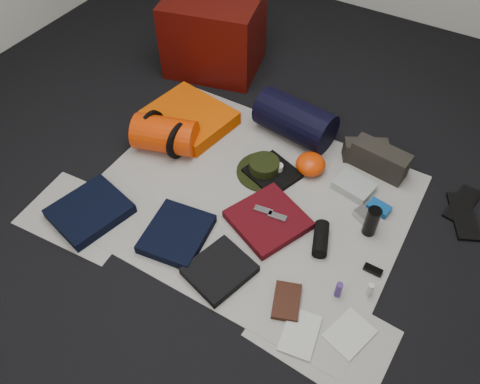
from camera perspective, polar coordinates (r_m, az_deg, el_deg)
The scene contains 37 objects.
floor at distance 2.52m, azimuth 1.19°, elevation -0.93°, with size 4.50×4.50×0.02m, color black.
newspaper_mat at distance 2.51m, azimuth 1.19°, elevation -0.74°, with size 1.60×1.30×0.01m, color beige.
newspaper_sheet_front_left at distance 2.57m, azimuth -18.85°, elevation -2.72°, with size 0.58×0.40×0.00m, color beige.
newspaper_sheet_front_right at distance 2.13m, azimuth 10.06°, elevation -16.65°, with size 0.58×0.40×0.00m, color beige.
red_cabinet at distance 3.30m, azimuth -3.17°, elevation 18.71°, with size 0.60×0.50×0.50m, color #4A0905.
sleeping_pad at distance 2.92m, azimuth -6.13°, elevation 9.02°, with size 0.48×0.40×0.09m, color #F15602.
stuff_sack at distance 2.73m, azimuth -9.12°, elevation 6.90°, with size 0.21×0.21×0.35m, color red.
sack_strap_left at distance 2.78m, azimuth -10.79°, elevation 7.63°, with size 0.22×0.22×0.03m, color black.
sack_strap_right at distance 2.68m, azimuth -7.41°, elevation 6.25°, with size 0.22×0.22×0.03m, color black.
navy_duffel at distance 2.79m, azimuth 6.73°, elevation 8.78°, with size 0.24×0.24×0.46m, color black.
boonie_brim at distance 2.63m, azimuth 2.92°, elevation 2.52°, with size 0.31×0.31×0.01m, color black.
boonie_crown at distance 2.60m, azimuth 2.95°, elevation 3.15°, with size 0.17×0.17×0.07m, color black.
hiking_boot_left at distance 2.76m, azimuth 15.02°, elevation 4.93°, with size 0.24×0.09×0.12m, color #2A2721.
hiking_boot_right at distance 2.70m, azimuth 16.66°, elevation 3.82°, with size 0.31×0.12×0.16m, color #2A2721.
flip_flop_left at distance 2.69m, azimuth 25.56°, elevation -2.67°, with size 0.11×0.31×0.02m, color black.
flip_flop_right at distance 2.74m, azimuth 25.46°, elevation -1.36°, with size 0.10×0.28×0.02m, color black.
trousers_navy_a at distance 2.53m, azimuth -17.82°, elevation -2.22°, with size 0.31×0.36×0.06m, color black.
trousers_navy_b at distance 2.35m, azimuth -7.72°, elevation -5.06°, with size 0.29×0.33×0.05m, color black.
trousers_charcoal at distance 2.22m, azimuth -2.50°, elevation -9.49°, with size 0.25×0.29×0.04m, color black.
black_tshirt at distance 2.61m, azimuth 3.97°, elevation 2.30°, with size 0.26×0.24×0.03m, color black.
red_shirt at distance 2.39m, azimuth 3.45°, elevation -3.39°, with size 0.34×0.34×0.05m, color #4B080F.
orange_stuff_sack at distance 2.63m, azimuth 8.60°, elevation 3.38°, with size 0.17×0.17×0.11m, color red.
first_aid_pouch at distance 2.60m, azimuth 13.73°, elevation 0.67°, with size 0.20×0.15×0.05m, color #98A097.
water_bottle at distance 2.39m, azimuth 15.75°, elevation -3.48°, with size 0.07×0.07×0.17m, color black.
speaker at distance 2.33m, azimuth 9.82°, elevation -5.65°, with size 0.07×0.07×0.19m, color black.
compact_camera at distance 2.48m, azimuth 14.98°, elevation -2.94°, with size 0.11×0.07×0.05m, color #ACADB1.
cyan_case at distance 2.54m, azimuth 16.56°, elevation -1.87°, with size 0.12×0.07×0.04m, color #0E498E.
toiletry_purple at distance 2.19m, azimuth 11.92°, elevation -11.57°, with size 0.03×0.03×0.09m, color #3F2371.
toiletry_clear at distance 2.22m, azimuth 15.53°, elevation -11.41°, with size 0.03×0.03×0.08m, color silver.
paperback_book at distance 2.16m, azimuth 5.71°, elevation -13.11°, with size 0.12×0.18×0.03m, color black.
map_booklet at distance 2.11m, azimuth 7.34°, elevation -16.71°, with size 0.14×0.21×0.01m, color beige.
map_printout at distance 2.15m, azimuth 13.23°, elevation -16.45°, with size 0.15×0.20×0.01m, color beige.
sunglasses at distance 2.32m, azimuth 15.90°, elevation -9.12°, with size 0.09×0.04×0.02m, color black.
key_cluster at distance 2.52m, azimuth -17.51°, elevation -3.21°, with size 0.06×0.06×0.01m, color #ACADB1.
tape_roll at distance 2.60m, azimuth 4.71°, elevation 3.01°, with size 0.05×0.05×0.04m, color beige.
energy_bar_a at distance 2.39m, azimuth 2.87°, elevation -2.24°, with size 0.10×0.04×0.01m, color #ACADB1.
energy_bar_b at distance 2.37m, azimuth 4.56°, elevation -3.01°, with size 0.10×0.04×0.01m, color #ACADB1.
Camera 1 is at (0.77, -1.41, 1.93)m, focal length 35.00 mm.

